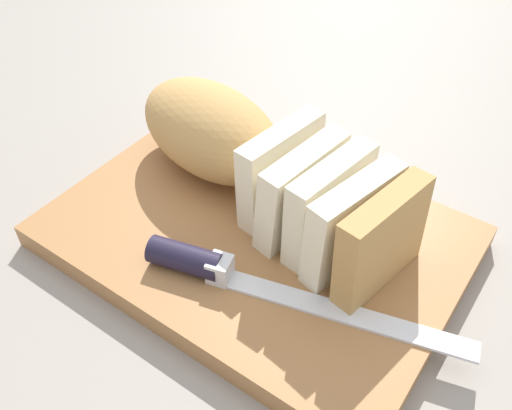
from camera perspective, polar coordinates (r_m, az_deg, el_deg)
The scene contains 6 objects.
ground_plane at distance 0.57m, azimuth -0.00°, elevation -4.10°, with size 3.00×3.00×0.00m, color gray.
cutting_board at distance 0.56m, azimuth -0.00°, elevation -3.21°, with size 0.39×0.27×0.03m, color #9E6B3D.
bread_loaf at distance 0.56m, azimuth -0.51°, elevation 5.01°, with size 0.34×0.15×0.09m.
bread_knife at distance 0.50m, azimuth -3.75°, elevation -6.57°, with size 0.29×0.11×0.03m.
crumb_near_knife at distance 0.53m, azimuth 7.25°, elevation -4.32°, with size 0.01×0.01×0.01m, color #A8753D.
crumb_near_loaf at distance 0.52m, azimuth -4.70°, elevation -5.95°, with size 0.00×0.00×0.00m, color #A8753D.
Camera 1 is at (0.24, -0.31, 0.42)m, focal length 39.39 mm.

